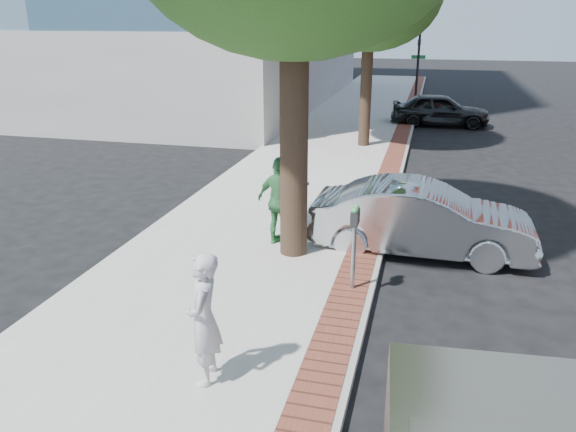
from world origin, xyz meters
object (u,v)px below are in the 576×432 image
(person_green, at_px, (280,202))
(sedan_silver, at_px, (422,219))
(parking_meter, at_px, (355,230))
(person_gray, at_px, (204,319))
(bg_car, at_px, (440,110))
(person_officer, at_px, (291,182))

(person_green, bearing_deg, sedan_silver, -148.38)
(parking_meter, bearing_deg, person_gray, -115.58)
(parking_meter, distance_m, bg_car, 16.80)
(person_gray, relative_size, bg_car, 0.41)
(parking_meter, distance_m, person_gray, 3.29)
(person_officer, height_order, person_green, person_officer)
(person_officer, bearing_deg, person_gray, 133.87)
(parking_meter, bearing_deg, bg_car, 85.26)
(person_green, distance_m, bg_car, 15.43)
(person_green, height_order, bg_car, person_green)
(person_gray, bearing_deg, person_officer, 173.02)
(person_officer, distance_m, person_green, 1.19)
(person_gray, distance_m, person_officer, 5.77)
(person_gray, height_order, bg_car, person_gray)
(person_officer, height_order, bg_car, person_officer)
(person_green, bearing_deg, person_officer, -67.41)
(parking_meter, distance_m, person_green, 2.34)
(person_gray, bearing_deg, parking_meter, 144.01)
(parking_meter, relative_size, person_gray, 0.86)
(person_green, relative_size, bg_car, 0.43)
(person_gray, bearing_deg, sedan_silver, 144.23)
(person_officer, bearing_deg, bg_car, -62.30)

